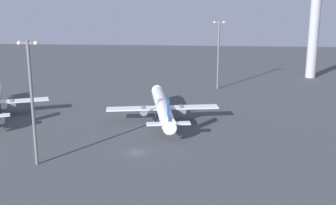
% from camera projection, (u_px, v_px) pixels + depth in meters
% --- Properties ---
extents(ground_plane, '(416.00, 416.00, 0.00)m').
position_uv_depth(ground_plane, '(136.00, 152.00, 106.54)').
color(ground_plane, '#424449').
extents(control_tower, '(8.00, 8.00, 48.31)m').
position_uv_depth(control_tower, '(315.00, 15.00, 189.78)').
color(control_tower, '#A8A8B2').
rests_on(control_tower, ground).
extents(airplane_taxiway_distant, '(33.55, 42.90, 11.04)m').
position_uv_depth(airplane_taxiway_distant, '(163.00, 107.00, 131.20)').
color(airplane_taxiway_distant, white).
rests_on(airplane_taxiway_distant, ground).
extents(apron_light_central, '(4.80, 0.90, 26.68)m').
position_uv_depth(apron_light_central, '(218.00, 51.00, 170.26)').
color(apron_light_central, slate).
rests_on(apron_light_central, ground).
extents(apron_light_east, '(4.80, 0.90, 27.96)m').
position_uv_depth(apron_light_east, '(32.00, 96.00, 95.20)').
color(apron_light_east, slate).
rests_on(apron_light_east, ground).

